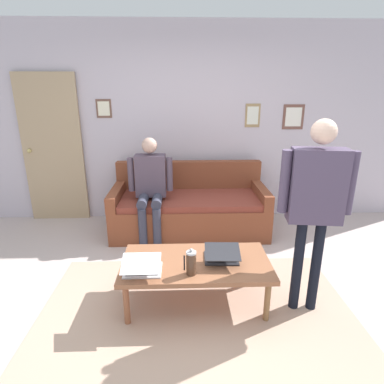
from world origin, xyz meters
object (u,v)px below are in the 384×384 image
coffee_table (196,265)px  interior_door (53,150)px  laptop_left (222,256)px  french_press (191,263)px  person_seated (150,184)px  laptop_center (142,268)px  person_standing (316,195)px  couch (189,208)px

coffee_table → interior_door: bearing=-46.7°
laptop_left → french_press: bearing=35.9°
french_press → person_seated: 1.60m
laptop_center → person_standing: size_ratio=0.19×
couch → french_press: 1.76m
interior_door → person_standing: (-2.84, 2.14, 0.02)m
couch → coffee_table: 1.55m
coffee_table → laptop_center: 0.48m
interior_door → couch: 2.08m
coffee_table → laptop_center: laptop_center is taller
person_standing → person_seated: 2.05m
couch → person_seated: size_ratio=1.57×
couch → person_standing: size_ratio=1.23×
person_standing → coffee_table: bearing=-6.9°
interior_door → laptop_left: interior_door is taller
coffee_table → laptop_center: bearing=20.6°
laptop_center → person_seated: size_ratio=0.24×
couch → coffee_table: bearing=90.7°
coffee_table → person_standing: (-0.93, 0.11, 0.68)m
interior_door → couch: size_ratio=1.02×
person_seated → laptop_center: bearing=92.2°
person_standing → person_seated: size_ratio=1.28×
laptop_left → couch: bearing=-81.1°
laptop_left → laptop_center: 0.69m
coffee_table → person_seated: person_seated is taller
interior_door → person_standing: bearing=143.0°
french_press → interior_door: bearing=-50.0°
laptop_left → french_press: french_press is taller
laptop_center → french_press: french_press is taller
coffee_table → laptop_center: size_ratio=4.12×
coffee_table → person_standing: person_standing is taller
laptop_left → laptop_center: size_ratio=1.07×
coffee_table → person_seated: size_ratio=1.01×
person_seated → interior_door: bearing=-26.5°
interior_door → couch: (-1.89, 0.48, -0.72)m
laptop_left → french_press: (0.27, 0.20, 0.06)m
couch → person_standing: bearing=119.8°
interior_door → person_seated: 1.60m
interior_door → person_standing: size_ratio=1.25×
interior_door → person_seated: size_ratio=1.60×
laptop_left → french_press: 0.34m
laptop_left → laptop_center: (0.67, 0.17, -0.00)m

